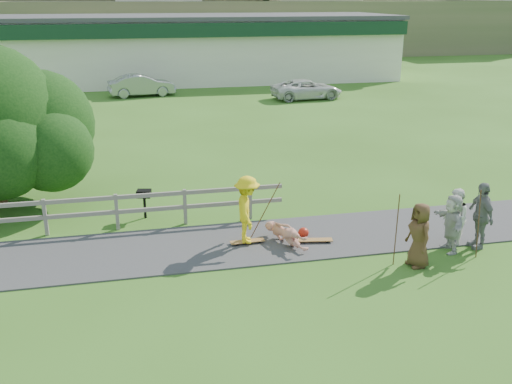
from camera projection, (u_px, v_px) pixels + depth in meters
ground at (199, 273)px, 14.25m from camera, size 260.00×260.00×0.00m
path at (192, 247)px, 15.63m from camera, size 34.00×3.00×0.04m
fence at (22, 213)px, 16.13m from camera, size 15.05×0.10×1.10m
strip_mall at (194, 47)px, 46.48m from camera, size 32.50×10.75×5.10m
skater_rider at (247, 213)px, 15.55m from camera, size 0.86×1.30×1.88m
skater_fallen at (286, 234)px, 15.77m from camera, size 1.71×0.97×0.61m
spectator_a at (455, 217)px, 15.60m from camera, size 0.90×0.98×1.62m
spectator_b at (481, 215)px, 15.42m from camera, size 0.51×1.11×1.86m
spectator_c at (419, 235)px, 14.35m from camera, size 0.61×0.87×1.69m
spectator_d at (452, 223)px, 15.21m from camera, size 0.67×1.55×1.61m
car_silver at (142, 85)px, 39.07m from camera, size 4.65×2.21×1.47m
car_white at (307, 89)px, 37.97m from camera, size 4.88×2.56×1.31m
bbq at (145, 204)px, 17.62m from camera, size 0.48×0.40×0.91m
longboard_rider at (247, 243)px, 15.84m from camera, size 0.97×0.29×0.11m
longboard_fallen at (315, 241)px, 15.92m from camera, size 1.01×0.40×0.11m
helmet at (303, 233)px, 16.27m from camera, size 0.31×0.31×0.31m
pole_rider at (265, 207)px, 16.05m from camera, size 0.03×0.03×1.83m
pole_spec_left at (396, 230)px, 14.38m from camera, size 0.03×0.03×1.92m
pole_spec_right at (478, 224)px, 14.78m from camera, size 0.03×0.03×1.89m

